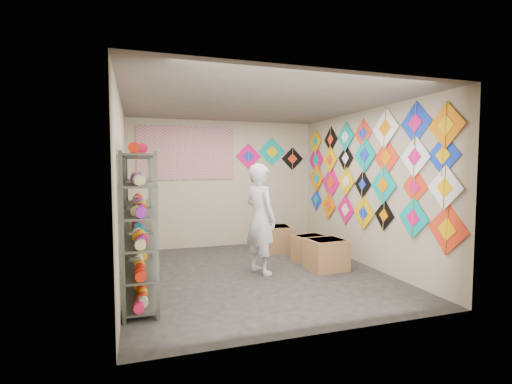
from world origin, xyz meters
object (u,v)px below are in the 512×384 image
object	(u,v)px
shelf_rack_front	(139,230)
shelf_rack_back	(139,216)
shopkeeper	(260,219)
carton_a	(326,254)
carton_b	(311,248)
carton_c	(277,239)

from	to	relation	value
shelf_rack_front	shelf_rack_back	distance (m)	1.30
shelf_rack_back	shopkeeper	xyz separation A→B (m)	(1.87, -0.41, -0.06)
carton_a	carton_b	xyz separation A→B (m)	(0.01, 0.59, -0.02)
carton_a	carton_b	bearing A→B (deg)	84.80
shelf_rack_front	shelf_rack_back	world-z (taller)	same
shelf_rack_back	shopkeeper	distance (m)	1.92
shopkeeper	carton_c	size ratio (longest dim) A/B	2.98
shelf_rack_back	carton_c	distance (m)	2.91
shopkeeper	carton_c	distance (m)	1.68
carton_a	shopkeeper	bearing A→B (deg)	166.50
shopkeeper	carton_c	world-z (taller)	shopkeeper
shelf_rack_back	carton_a	size ratio (longest dim) A/B	3.07
shopkeeper	carton_b	xyz separation A→B (m)	(1.11, 0.42, -0.65)
carton_b	shelf_rack_back	bearing A→B (deg)	166.98
shelf_rack_front	carton_b	size ratio (longest dim) A/B	3.31
shelf_rack_back	carton_b	xyz separation A→B (m)	(2.98, 0.00, -0.72)
shelf_rack_front	carton_b	distance (m)	3.33
carton_b	carton_c	xyz separation A→B (m)	(-0.31, 0.92, 0.02)
carton_b	carton_c	world-z (taller)	carton_c
carton_b	carton_c	bearing A→B (deg)	95.30
carton_b	carton_a	bearing A→B (deg)	-103.71
shelf_rack_front	carton_c	distance (m)	3.54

